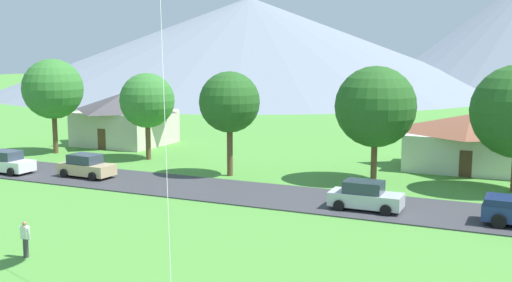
# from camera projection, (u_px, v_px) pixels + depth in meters

# --- Properties ---
(road_strip) EXTENTS (160.00, 6.31, 0.08)m
(road_strip) POSITION_uv_depth(u_px,v_px,m) (313.00, 200.00, 37.29)
(road_strip) COLOR #38383D
(road_strip) RESTS_ON ground
(mountain_far_west_ridge) EXTENTS (121.68, 121.68, 22.79)m
(mountain_far_west_ridge) POSITION_uv_depth(u_px,v_px,m) (250.00, 44.00, 147.85)
(mountain_far_west_ridge) COLOR slate
(mountain_far_west_ridge) RESTS_ON ground
(house_leftmost) EXTENTS (10.21, 6.71, 4.43)m
(house_leftmost) POSITION_uv_depth(u_px,v_px,m) (470.00, 141.00, 46.84)
(house_leftmost) COLOR silver
(house_leftmost) RESTS_ON ground
(house_left_center) EXTENTS (8.81, 8.14, 5.25)m
(house_left_center) POSITION_uv_depth(u_px,v_px,m) (125.00, 117.00, 60.14)
(house_left_center) COLOR beige
(house_left_center) RESTS_ON ground
(tree_near_left) EXTENTS (4.54, 4.54, 7.82)m
(tree_near_left) POSITION_uv_depth(u_px,v_px,m) (230.00, 102.00, 44.12)
(tree_near_left) COLOR brown
(tree_near_left) RESTS_ON ground
(tree_left_of_center) EXTENTS (5.76, 5.76, 8.26)m
(tree_left_of_center) POSITION_uv_depth(u_px,v_px,m) (375.00, 107.00, 42.16)
(tree_left_of_center) COLOR brown
(tree_left_of_center) RESTS_ON ground
(tree_right_of_center) EXTENTS (5.46, 5.46, 8.65)m
(tree_right_of_center) POSITION_uv_depth(u_px,v_px,m) (53.00, 89.00, 54.24)
(tree_right_of_center) COLOR brown
(tree_right_of_center) RESTS_ON ground
(tree_near_right) EXTENTS (4.71, 4.71, 7.48)m
(tree_near_right) POSITION_uv_depth(u_px,v_px,m) (147.00, 101.00, 51.07)
(tree_near_right) COLOR brown
(tree_near_right) RESTS_ON ground
(parked_car_white_west_end) EXTENTS (4.22, 2.11, 1.68)m
(parked_car_white_west_end) POSITION_uv_depth(u_px,v_px,m) (7.00, 162.00, 45.54)
(parked_car_white_west_end) COLOR white
(parked_car_white_west_end) RESTS_ON road_strip
(parked_car_silver_mid_west) EXTENTS (4.20, 2.09, 1.68)m
(parked_car_silver_mid_west) POSITION_uv_depth(u_px,v_px,m) (365.00, 196.00, 34.76)
(parked_car_silver_mid_west) COLOR #B7BCC1
(parked_car_silver_mid_west) RESTS_ON road_strip
(parked_car_tan_mid_east) EXTENTS (4.27, 2.22, 1.68)m
(parked_car_tan_mid_east) POSITION_uv_depth(u_px,v_px,m) (86.00, 166.00, 43.97)
(parked_car_tan_mid_east) COLOR tan
(parked_car_tan_mid_east) RESTS_ON road_strip
(watcher_person) EXTENTS (0.56, 0.24, 1.68)m
(watcher_person) POSITION_uv_depth(u_px,v_px,m) (25.00, 239.00, 26.77)
(watcher_person) COLOR #3D3D42
(watcher_person) RESTS_ON ground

